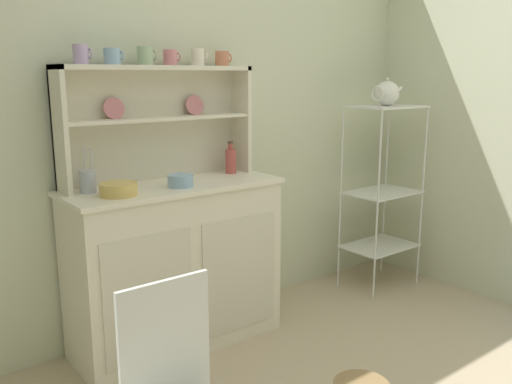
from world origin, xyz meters
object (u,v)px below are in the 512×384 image
at_px(utensil_jar, 88,181).
at_px(cup_lilac_0, 81,54).
at_px(hutch_shelf_unit, 156,113).
at_px(bakers_rack, 382,181).
at_px(porcelain_teapot, 387,93).
at_px(jam_bottle, 231,160).
at_px(hutch_cabinet, 176,264).
at_px(bowl_mixing_large, 118,189).

bearing_deg(utensil_jar, cup_lilac_0, 60.92).
xyz_separation_m(hutch_shelf_unit, bakers_rack, (1.53, -0.29, -0.50)).
relative_size(bakers_rack, porcelain_teapot, 4.98).
bearing_deg(porcelain_teapot, cup_lilac_0, 172.77).
distance_m(bakers_rack, utensil_jar, 1.98).
bearing_deg(jam_bottle, porcelain_teapot, -10.67).
height_order(hutch_cabinet, cup_lilac_0, cup_lilac_0).
xyz_separation_m(jam_bottle, utensil_jar, (-0.85, -0.01, -0.02)).
bearing_deg(porcelain_teapot, jam_bottle, 169.33).
bearing_deg(utensil_jar, hutch_cabinet, -10.48).
xyz_separation_m(jam_bottle, porcelain_teapot, (1.11, -0.21, 0.36)).
xyz_separation_m(hutch_shelf_unit, jam_bottle, (0.42, -0.08, -0.28)).
bearing_deg(hutch_cabinet, bowl_mixing_large, -167.64).
height_order(bakers_rack, utensil_jar, bakers_rack).
height_order(hutch_cabinet, bowl_mixing_large, bowl_mixing_large).
distance_m(jam_bottle, porcelain_teapot, 1.18).
bearing_deg(bakers_rack, cup_lilac_0, 172.78).
distance_m(hutch_cabinet, hutch_shelf_unit, 0.81).
height_order(bakers_rack, jam_bottle, bakers_rack).
height_order(hutch_shelf_unit, porcelain_teapot, hutch_shelf_unit).
bearing_deg(hutch_cabinet, bakers_rack, -4.57).
bearing_deg(hutch_cabinet, cup_lilac_0, 162.96).
xyz_separation_m(bowl_mixing_large, porcelain_teapot, (1.87, -0.05, 0.41)).
relative_size(hutch_shelf_unit, jam_bottle, 5.79).
bearing_deg(bowl_mixing_large, hutch_shelf_unit, 35.23).
bearing_deg(cup_lilac_0, bakers_rack, -7.22).
height_order(cup_lilac_0, utensil_jar, cup_lilac_0).
distance_m(hutch_shelf_unit, porcelain_teapot, 1.56).
relative_size(hutch_shelf_unit, bowl_mixing_large, 6.03).
xyz_separation_m(hutch_cabinet, jam_bottle, (0.42, 0.09, 0.51)).
height_order(hutch_cabinet, bakers_rack, bakers_rack).
height_order(cup_lilac_0, jam_bottle, cup_lilac_0).
distance_m(hutch_shelf_unit, utensil_jar, 0.53).
relative_size(cup_lilac_0, bowl_mixing_large, 0.52).
bearing_deg(bakers_rack, hutch_cabinet, 175.43).
relative_size(jam_bottle, porcelain_teapot, 0.74).
xyz_separation_m(hutch_cabinet, bowl_mixing_large, (-0.33, -0.07, 0.46)).
distance_m(bakers_rack, porcelain_teapot, 0.58).
xyz_separation_m(bakers_rack, porcelain_teapot, (-0.00, -0.00, 0.58)).
distance_m(cup_lilac_0, porcelain_teapot, 1.96).
bearing_deg(jam_bottle, hutch_cabinet, -168.49).
distance_m(hutch_shelf_unit, cup_lilac_0, 0.50).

